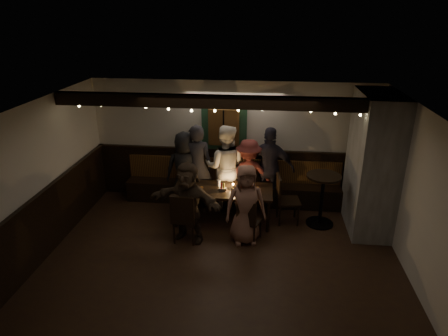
# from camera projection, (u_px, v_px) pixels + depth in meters

# --- Properties ---
(room) EXTENTS (6.02, 5.01, 2.62)m
(room) POSITION_uv_depth(u_px,v_px,m) (285.00, 173.00, 7.50)
(room) COLOR black
(room) RESTS_ON ground
(dining_table) EXTENTS (1.92, 0.82, 0.83)m
(dining_table) POSITION_uv_depth(u_px,v_px,m) (223.00, 192.00, 7.76)
(dining_table) COLOR black
(dining_table) RESTS_ON ground
(chair_near_left) EXTENTS (0.46, 0.46, 0.95)m
(chair_near_left) POSITION_uv_depth(u_px,v_px,m) (184.00, 216.00, 7.06)
(chair_near_left) COLOR black
(chair_near_left) RESTS_ON ground
(chair_near_right) EXTENTS (0.49, 0.49, 0.84)m
(chair_near_right) POSITION_uv_depth(u_px,v_px,m) (248.00, 218.00, 7.10)
(chair_near_right) COLOR black
(chair_near_right) RESTS_ON ground
(chair_end) EXTENTS (0.49, 0.49, 0.98)m
(chair_end) POSITION_uv_depth(u_px,v_px,m) (284.00, 197.00, 7.75)
(chair_end) COLOR black
(chair_end) RESTS_ON ground
(high_top) EXTENTS (0.65, 0.65, 1.04)m
(high_top) POSITION_uv_depth(u_px,v_px,m) (322.00, 194.00, 7.63)
(high_top) COLOR black
(high_top) RESTS_ON ground
(person_a) EXTENTS (0.89, 0.69, 1.62)m
(person_a) POSITION_uv_depth(u_px,v_px,m) (185.00, 169.00, 8.38)
(person_a) COLOR black
(person_a) RESTS_ON ground
(person_b) EXTENTS (0.67, 0.45, 1.79)m
(person_b) POSITION_uv_depth(u_px,v_px,m) (197.00, 166.00, 8.30)
(person_b) COLOR black
(person_b) RESTS_ON ground
(person_c) EXTENTS (0.90, 0.71, 1.79)m
(person_c) POSITION_uv_depth(u_px,v_px,m) (225.00, 167.00, 8.27)
(person_c) COLOR silver
(person_c) RESTS_ON ground
(person_d) EXTENTS (1.07, 0.74, 1.51)m
(person_d) POSITION_uv_depth(u_px,v_px,m) (248.00, 174.00, 8.26)
(person_d) COLOR #5A2220
(person_d) RESTS_ON ground
(person_e) EXTENTS (1.07, 0.57, 1.75)m
(person_e) POSITION_uv_depth(u_px,v_px,m) (270.00, 168.00, 8.26)
(person_e) COLOR #211F2B
(person_e) RESTS_ON ground
(person_f) EXTENTS (1.46, 0.84, 1.50)m
(person_f) POSITION_uv_depth(u_px,v_px,m) (188.00, 202.00, 7.08)
(person_f) COLOR #36291E
(person_f) RESTS_ON ground
(person_g) EXTENTS (0.81, 0.61, 1.48)m
(person_g) POSITION_uv_depth(u_px,v_px,m) (246.00, 205.00, 7.02)
(person_g) COLOR #8A5E4E
(person_g) RESTS_ON ground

